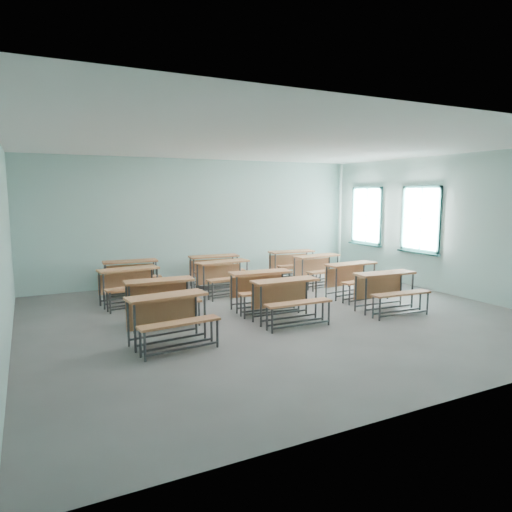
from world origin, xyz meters
The scene contains 13 objects.
room centered at (0.08, 0.03, 1.60)m, with size 9.04×8.04×3.24m.
desk_unit_r0c0 centered at (-2.29, -0.71, 0.52)m, with size 1.31×0.94×0.77m.
desk_unit_r0c1 centered at (-0.04, -0.45, 0.52)m, with size 1.25×0.86×0.77m.
desk_unit_r0c2 centered at (2.10, -0.70, 0.52)m, with size 1.28×0.90×0.77m.
desk_unit_r1c0 centered at (-2.08, 0.58, 0.52)m, with size 1.27×0.88×0.77m.
desk_unit_r1c1 centered at (-0.04, 0.53, 0.52)m, with size 1.30×0.93×0.77m.
desk_unit_r1c2 centered at (2.29, 0.58, 0.52)m, with size 1.29×0.92×0.77m.
desk_unit_r2c0 centered at (-2.31, 2.12, 0.52)m, with size 1.32×0.96×0.77m.
desk_unit_r2c1 centered at (-0.17, 2.16, 0.52)m, with size 1.31×0.94×0.77m.
desk_unit_r2c2 centered at (2.34, 2.02, 0.52)m, with size 1.30×0.92×0.77m.
desk_unit_r3c0 centered at (-2.08, 3.21, 0.52)m, with size 1.30×0.93×0.77m.
desk_unit_r3c1 centered at (-0.02, 3.13, 0.52)m, with size 1.29×0.91×0.77m.
desk_unit_r3c2 centered at (2.21, 3.05, 0.52)m, with size 1.29×0.91×0.77m.
Camera 1 is at (-4.17, -7.37, 2.33)m, focal length 32.00 mm.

